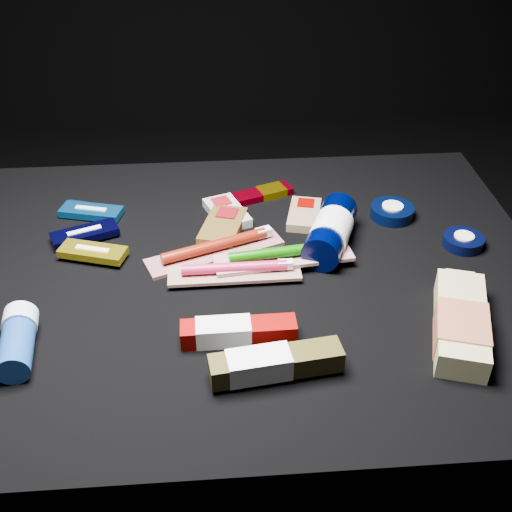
{
  "coord_description": "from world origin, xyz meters",
  "views": [
    {
      "loc": [
        -0.05,
        -0.83,
        1.02
      ],
      "look_at": [
        0.01,
        0.01,
        0.42
      ],
      "focal_mm": 45.0,
      "sensor_mm": 36.0,
      "label": 1
    }
  ],
  "objects": [
    {
      "name": "luna_bar_2",
      "position": [
        -0.27,
        0.11,
        0.41
      ],
      "size": [
        0.12,
        0.08,
        0.01
      ],
      "rotation": [
        0.0,
        0.0,
        0.38
      ],
      "color": "black",
      "rests_on": "cloth_table"
    },
    {
      "name": "toothpaste_carton_red",
      "position": [
        -0.03,
        -0.16,
        0.41
      ],
      "size": [
        0.16,
        0.04,
        0.03
      ],
      "rotation": [
        0.0,
        0.0,
        0.01
      ],
      "color": "#760200",
      "rests_on": "cloth_table"
    },
    {
      "name": "luna_bar_3",
      "position": [
        -0.25,
        0.05,
        0.41
      ],
      "size": [
        0.12,
        0.07,
        0.01
      ],
      "rotation": [
        0.0,
        0.0,
        -0.3
      ],
      "color": "gold",
      "rests_on": "cloth_table"
    },
    {
      "name": "luna_bar_1",
      "position": [
        -0.27,
        0.19,
        0.41
      ],
      "size": [
        0.12,
        0.07,
        0.01
      ],
      "rotation": [
        0.0,
        0.0,
        -0.26
      ],
      "color": "#0F589C",
      "rests_on": "cloth_table"
    },
    {
      "name": "toothbrush_pack_2",
      "position": [
        0.06,
        0.0,
        0.42
      ],
      "size": [
        0.23,
        0.08,
        0.03
      ],
      "rotation": [
        0.0,
        0.0,
        0.13
      ],
      "color": "silver",
      "rests_on": "cloth_table"
    },
    {
      "name": "toothbrush_pack_0",
      "position": [
        -0.05,
        0.05,
        0.41
      ],
      "size": [
        0.24,
        0.14,
        0.03
      ],
      "rotation": [
        0.0,
        0.0,
        0.37
      ],
      "color": "#A39C98",
      "rests_on": "cloth_table"
    },
    {
      "name": "cloth_table",
      "position": [
        0.0,
        0.0,
        0.2
      ],
      "size": [
        0.98,
        0.78,
        0.4
      ],
      "primitive_type": "cube",
      "color": "black",
      "rests_on": "ground"
    },
    {
      "name": "toothpaste_carton_green",
      "position": [
        0.01,
        -0.24,
        0.42
      ],
      "size": [
        0.18,
        0.06,
        0.03
      ],
      "rotation": [
        0.0,
        0.0,
        0.13
      ],
      "color": "#3A310F",
      "rests_on": "cloth_table"
    },
    {
      "name": "clif_bar_2",
      "position": [
        0.11,
        0.15,
        0.41
      ],
      "size": [
        0.08,
        0.11,
        0.02
      ],
      "rotation": [
        0.0,
        0.0,
        -0.23
      ],
      "color": "#917150",
      "rests_on": "cloth_table"
    },
    {
      "name": "toothbrush_pack_1",
      "position": [
        -0.02,
        -0.02,
        0.42
      ],
      "size": [
        0.21,
        0.05,
        0.02
      ],
      "rotation": [
        0.0,
        0.0,
        0.01
      ],
      "color": "#B4ADA8",
      "rests_on": "cloth_table"
    },
    {
      "name": "power_bar",
      "position": [
        0.05,
        0.24,
        0.41
      ],
      "size": [
        0.12,
        0.08,
        0.01
      ],
      "rotation": [
        0.0,
        0.0,
        0.36
      ],
      "color": "#70000E",
      "rests_on": "cloth_table"
    },
    {
      "name": "lotion_bottle",
      "position": [
        0.14,
        0.06,
        0.43
      ],
      "size": [
        0.12,
        0.2,
        0.06
      ],
      "rotation": [
        0.0,
        0.0,
        -0.39
      ],
      "color": "black",
      "rests_on": "cloth_table"
    },
    {
      "name": "deodorant_stick",
      "position": [
        -0.32,
        -0.17,
        0.42
      ],
      "size": [
        0.06,
        0.12,
        0.05
      ],
      "rotation": [
        0.0,
        0.0,
        0.12
      ],
      "color": "navy",
      "rests_on": "cloth_table"
    },
    {
      "name": "luna_bar_0",
      "position": [
        -0.28,
        0.2,
        0.41
      ],
      "size": [
        0.11,
        0.07,
        0.01
      ],
      "rotation": [
        0.0,
        0.0,
        -0.35
      ],
      "color": "navy",
      "rests_on": "cloth_table"
    },
    {
      "name": "cream_tin_lower",
      "position": [
        0.37,
        0.04,
        0.41
      ],
      "size": [
        0.07,
        0.07,
        0.02
      ],
      "rotation": [
        0.0,
        0.0,
        0.25
      ],
      "color": "black",
      "rests_on": "cloth_table"
    },
    {
      "name": "bodywash_bottle",
      "position": [
        0.29,
        -0.18,
        0.42
      ],
      "size": [
        0.12,
        0.21,
        0.04
      ],
      "rotation": [
        0.0,
        0.0,
        -0.3
      ],
      "color": "#CDC287",
      "rests_on": "cloth_table"
    },
    {
      "name": "ground",
      "position": [
        0.0,
        0.0,
        0.0
      ],
      "size": [
        3.0,
        3.0,
        0.0
      ],
      "primitive_type": "plane",
      "color": "black",
      "rests_on": "ground"
    },
    {
      "name": "clif_bar_1",
      "position": [
        -0.03,
        0.17,
        0.41
      ],
      "size": [
        0.09,
        0.12,
        0.02
      ],
      "rotation": [
        0.0,
        0.0,
        0.35
      ],
      "color": "#A8A9A1",
      "rests_on": "cloth_table"
    },
    {
      "name": "clif_bar_0",
      "position": [
        -0.03,
        0.12,
        0.41
      ],
      "size": [
        0.09,
        0.13,
        0.02
      ],
      "rotation": [
        0.0,
        0.0,
        -0.29
      ],
      "color": "#543C14",
      "rests_on": "cloth_table"
    },
    {
      "name": "cream_tin_upper",
      "position": [
        0.27,
        0.14,
        0.41
      ],
      "size": [
        0.08,
        0.08,
        0.02
      ],
      "rotation": [
        0.0,
        0.0,
        0.27
      ],
      "color": "black",
      "rests_on": "cloth_table"
    }
  ]
}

